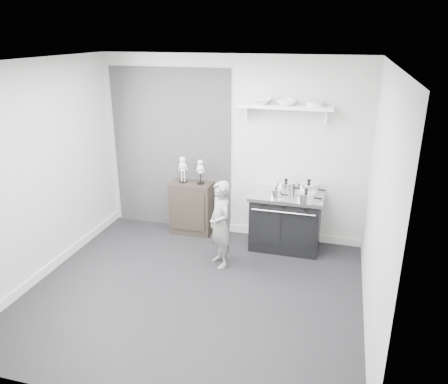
{
  "coord_description": "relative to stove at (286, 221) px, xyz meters",
  "views": [
    {
      "loc": [
        1.58,
        -4.31,
        2.99
      ],
      "look_at": [
        0.13,
        0.95,
        0.97
      ],
      "focal_mm": 35.0,
      "sensor_mm": 36.0,
      "label": 1
    }
  ],
  "objects": [
    {
      "name": "pot_front_right",
      "position": [
        0.28,
        -0.19,
        0.48
      ],
      "size": [
        0.35,
        0.26,
        0.18
      ],
      "color": "silver",
      "rests_on": "stove"
    },
    {
      "name": "plate_stack",
      "position": [
        0.28,
        0.19,
        1.66
      ],
      "size": [
        0.23,
        0.23,
        0.06
      ],
      "primitive_type": "cylinder",
      "color": "silver",
      "rests_on": "wall_shelf"
    },
    {
      "name": "pot_front_center",
      "position": [
        -0.13,
        -0.18,
        0.47
      ],
      "size": [
        0.25,
        0.16,
        0.16
      ],
      "color": "silver",
      "rests_on": "stove"
    },
    {
      "name": "skeleton_torso",
      "position": [
        -1.33,
        0.13,
        0.62
      ],
      "size": [
        0.12,
        0.08,
        0.43
      ],
      "primitive_type": null,
      "color": "silver",
      "rests_on": "side_cabinet"
    },
    {
      "name": "side_cabinet",
      "position": [
        -1.48,
        0.13,
        -0.01
      ],
      "size": [
        0.63,
        0.37,
        0.82
      ],
      "primitive_type": "cube",
      "color": "black",
      "rests_on": "ground"
    },
    {
      "name": "bowl_large",
      "position": [
        -0.47,
        0.19,
        1.66
      ],
      "size": [
        0.32,
        0.32,
        0.08
      ],
      "primitive_type": "imported",
      "color": "white",
      "rests_on": "wall_shelf"
    },
    {
      "name": "ground",
      "position": [
        -0.91,
        -1.48,
        -0.41
      ],
      "size": [
        4.0,
        4.0,
        0.0
      ],
      "primitive_type": "plane",
      "color": "black",
      "rests_on": "ground"
    },
    {
      "name": "wall_shelf",
      "position": [
        -0.11,
        0.2,
        1.59
      ],
      "size": [
        1.3,
        0.26,
        0.24
      ],
      "color": "white",
      "rests_on": "room_shell"
    },
    {
      "name": "room_shell",
      "position": [
        -1.0,
        -1.33,
        1.22
      ],
      "size": [
        4.02,
        3.62,
        2.71
      ],
      "color": "#B6B6B4",
      "rests_on": "ground"
    },
    {
      "name": "bowl_small",
      "position": [
        -0.1,
        0.19,
        1.67
      ],
      "size": [
        0.26,
        0.26,
        0.08
      ],
      "primitive_type": "imported",
      "color": "white",
      "rests_on": "wall_shelf"
    },
    {
      "name": "stove",
      "position": [
        0.0,
        0.0,
        0.0
      ],
      "size": [
        1.03,
        0.64,
        0.82
      ],
      "color": "black",
      "rests_on": "ground"
    },
    {
      "name": "pot_back_left",
      "position": [
        -0.04,
        0.11,
        0.49
      ],
      "size": [
        0.36,
        0.28,
        0.2
      ],
      "color": "silver",
      "rests_on": "stove"
    },
    {
      "name": "skeleton_full",
      "position": [
        -1.61,
        0.13,
        0.63
      ],
      "size": [
        0.13,
        0.08,
        0.46
      ],
      "primitive_type": null,
      "color": "silver",
      "rests_on": "side_cabinet"
    },
    {
      "name": "child",
      "position": [
        -0.77,
        -0.74,
        0.18
      ],
      "size": [
        0.5,
        0.52,
        1.19
      ],
      "primitive_type": "imported",
      "rotation": [
        0.0,
        0.0,
        -0.88
      ],
      "color": "gray",
      "rests_on": "ground"
    },
    {
      "name": "pot_back_right",
      "position": [
        0.29,
        0.1,
        0.5
      ],
      "size": [
        0.39,
        0.3,
        0.22
      ],
      "color": "silver",
      "rests_on": "stove"
    }
  ]
}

